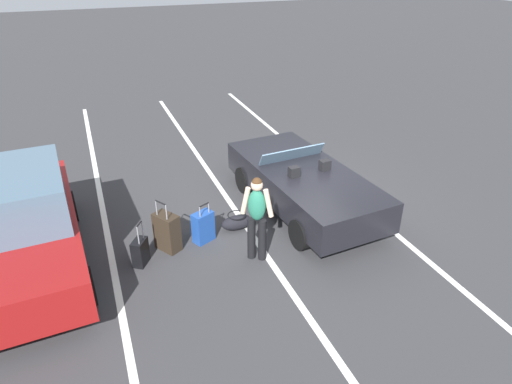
# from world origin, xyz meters

# --- Properties ---
(ground_plane) EXTENTS (80.00, 80.00, 0.00)m
(ground_plane) POSITION_xyz_m (0.00, 0.00, 0.00)
(ground_plane) COLOR #333335
(lot_line_near) EXTENTS (18.00, 0.12, 0.01)m
(lot_line_near) POSITION_xyz_m (0.00, -1.29, 0.00)
(lot_line_near) COLOR silver
(lot_line_near) RESTS_ON ground_plane
(lot_line_mid) EXTENTS (18.00, 0.12, 0.01)m
(lot_line_mid) POSITION_xyz_m (0.00, 1.41, 0.00)
(lot_line_mid) COLOR silver
(lot_line_mid) RESTS_ON ground_plane
(lot_line_far) EXTENTS (18.00, 0.12, 0.01)m
(lot_line_far) POSITION_xyz_m (0.00, 4.11, 0.00)
(lot_line_far) COLOR silver
(lot_line_far) RESTS_ON ground_plane
(convertible_car) EXTENTS (4.27, 2.10, 1.24)m
(convertible_car) POSITION_xyz_m (0.21, 0.02, 0.59)
(convertible_car) COLOR black
(convertible_car) RESTS_ON ground_plane
(suitcase_large_black) EXTENTS (0.56, 0.49, 1.06)m
(suitcase_large_black) POSITION_xyz_m (-0.45, 3.05, 0.37)
(suitcase_large_black) COLOR #2D2319
(suitcase_large_black) RESTS_ON ground_plane
(suitcase_medium_bright) EXTENTS (0.39, 0.46, 0.84)m
(suitcase_medium_bright) POSITION_xyz_m (-0.44, 2.35, 0.31)
(suitcase_medium_bright) COLOR #1E479E
(suitcase_medium_bright) RESTS_ON ground_plane
(suitcase_small_carryon) EXTENTS (0.39, 0.35, 0.87)m
(suitcase_small_carryon) POSITION_xyz_m (-0.74, 3.61, 0.26)
(suitcase_small_carryon) COLOR black
(suitcase_small_carryon) RESTS_ON ground_plane
(duffel_bag) EXTENTS (0.37, 0.64, 0.34)m
(duffel_bag) POSITION_xyz_m (-0.28, 1.62, 0.16)
(duffel_bag) COLOR black
(duffel_bag) RESTS_ON ground_plane
(traveler_person) EXTENTS (0.41, 0.55, 1.65)m
(traveler_person) POSITION_xyz_m (-1.33, 1.59, 0.93)
(traveler_person) COLOR black
(traveler_person) RESTS_ON ground_plane
(parked_sedan_near) EXTENTS (4.61, 2.09, 1.82)m
(parked_sedan_near) POSITION_xyz_m (-0.11, 5.47, 0.89)
(parked_sedan_near) COLOR maroon
(parked_sedan_near) RESTS_ON ground_plane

